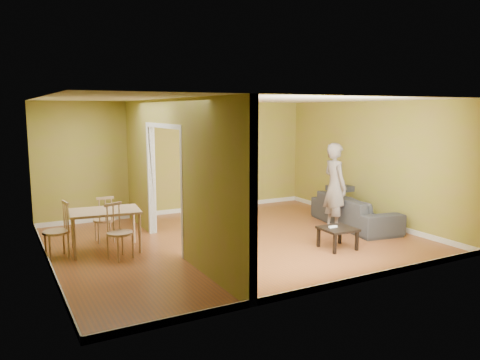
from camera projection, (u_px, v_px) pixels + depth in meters
name	position (u px, v px, depth m)	size (l,w,h in m)	color
room_shell	(236.00, 171.00, 8.54)	(6.50, 6.50, 6.50)	#9C5125
partition	(173.00, 176.00, 7.98)	(0.22, 5.50, 2.60)	#9D8544
wall_speaker	(239.00, 131.00, 11.50)	(0.10, 0.10, 0.10)	black
sofa	(355.00, 206.00, 9.75)	(0.96, 2.23, 0.85)	black
person	(335.00, 179.00, 9.39)	(0.59, 0.75, 2.07)	slate
bookshelf	(226.00, 173.00, 11.38)	(0.76, 0.33, 1.80)	white
paper_box_navy_a	(227.00, 190.00, 11.40)	(0.41, 0.27, 0.21)	navy
paper_box_teal	(225.00, 175.00, 11.33)	(0.45, 0.29, 0.23)	#156453
paper_box_navy_b	(227.00, 161.00, 11.30)	(0.40, 0.26, 0.20)	navy
paper_box_navy_c	(227.00, 153.00, 11.27)	(0.40, 0.26, 0.20)	navy
coffee_table	(338.00, 231.00, 8.17)	(0.56, 0.56, 0.38)	black
game_controller	(333.00, 227.00, 8.17)	(0.16, 0.04, 0.03)	white
dining_table	(105.00, 215.00, 7.99)	(1.15, 0.77, 0.72)	tan
chair_left	(56.00, 230.00, 7.63)	(0.43, 0.43, 0.93)	#CFB387
chair_near	(120.00, 231.00, 7.60)	(0.42, 0.42, 0.91)	beige
chair_far	(104.00, 219.00, 8.59)	(0.40, 0.40, 0.87)	tan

